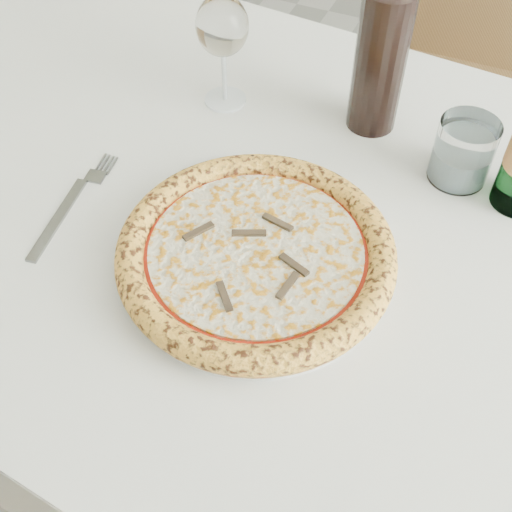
# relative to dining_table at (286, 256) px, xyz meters

# --- Properties ---
(floor) EXTENTS (5.00, 6.00, 0.02)m
(floor) POSITION_rel_dining_table_xyz_m (-0.11, -0.01, -0.68)
(floor) COLOR gray
(floor) RESTS_ON ground
(dining_table) EXTENTS (1.54, 1.00, 0.76)m
(dining_table) POSITION_rel_dining_table_xyz_m (0.00, 0.00, 0.00)
(dining_table) COLOR brown
(dining_table) RESTS_ON floor
(chair_far) EXTENTS (0.40, 0.41, 0.93)m
(chair_far) POSITION_rel_dining_table_xyz_m (0.05, 0.83, -0.14)
(chair_far) COLOR brown
(chair_far) RESTS_ON floor
(plate) EXTENTS (0.30, 0.30, 0.02)m
(plate) POSITION_rel_dining_table_xyz_m (0.00, -0.10, 0.10)
(plate) COLOR white
(plate) RESTS_ON dining_table
(pizza) EXTENTS (0.32, 0.32, 0.03)m
(pizza) POSITION_rel_dining_table_xyz_m (-0.00, -0.10, 0.11)
(pizza) COLOR tan
(pizza) RESTS_ON plate
(fork) EXTENTS (0.04, 0.21, 0.00)m
(fork) POSITION_rel_dining_table_xyz_m (-0.26, -0.10, 0.09)
(fork) COLOR slate
(fork) RESTS_ON dining_table
(wine_glass) EXTENTS (0.07, 0.07, 0.16)m
(wine_glass) POSITION_rel_dining_table_xyz_m (-0.17, 0.18, 0.20)
(wine_glass) COLOR white
(wine_glass) RESTS_ON dining_table
(tumbler) EXTENTS (0.08, 0.08, 0.09)m
(tumbler) POSITION_rel_dining_table_xyz_m (0.18, 0.15, 0.12)
(tumbler) COLOR white
(tumbler) RESTS_ON dining_table
(wine_bottle) EXTENTS (0.07, 0.07, 0.29)m
(wine_bottle) POSITION_rel_dining_table_xyz_m (0.04, 0.21, 0.21)
(wine_bottle) COLOR black
(wine_bottle) RESTS_ON dining_table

